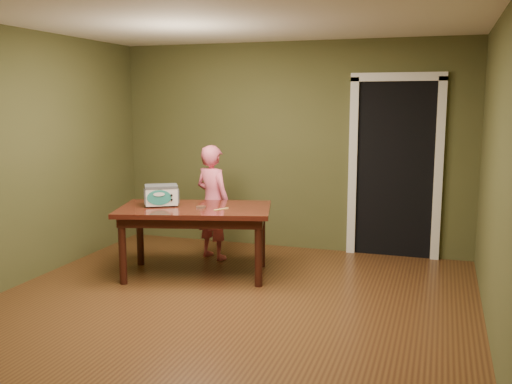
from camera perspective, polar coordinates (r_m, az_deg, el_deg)
floor at (r=5.18m, az=-3.89°, el=-12.11°), size 5.00×5.00×0.00m
room_shell at (r=4.84m, az=-4.11°, el=7.11°), size 4.52×5.02×2.61m
doorway at (r=7.32m, az=13.90°, el=2.43°), size 1.10×0.66×2.25m
dining_table at (r=6.15m, az=-6.11°, el=-2.43°), size 1.78×1.28×0.75m
toy_oven at (r=6.24m, az=-9.46°, el=-0.25°), size 0.43×0.39×0.23m
baking_pan at (r=6.06m, az=-5.52°, el=-1.51°), size 0.10×0.10×0.02m
spatula at (r=5.97m, az=-3.50°, el=-1.71°), size 0.11×0.17×0.01m
child at (r=6.79m, az=-4.32°, el=-1.02°), size 0.58×0.49×1.36m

